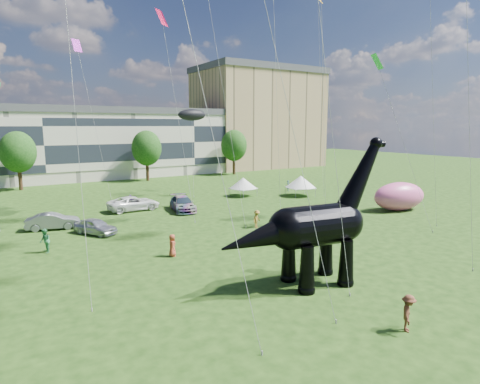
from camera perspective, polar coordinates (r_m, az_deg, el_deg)
ground at (r=24.30m, az=11.36°, el=-14.30°), size 220.00×220.00×0.00m
terrace_row at (r=78.52m, az=-26.50°, el=5.72°), size 78.00×11.00×12.00m
apartment_block at (r=98.22m, az=2.58°, el=10.15°), size 28.00×18.00×22.00m
tree_mid_left at (r=69.24m, az=-29.08°, el=5.41°), size 5.20×5.20×9.44m
tree_mid_right at (r=73.02m, az=-13.16°, el=6.48°), size 5.20×5.20×9.44m
tree_far_right at (r=80.62m, az=-0.87°, el=6.98°), size 5.20×5.20×9.44m
dinosaur_sculpture at (r=24.79m, az=10.09°, el=-5.15°), size 11.47×3.66×9.33m
car_silver at (r=38.61m, az=-19.87°, el=-4.61°), size 3.63×4.51×1.44m
car_grey at (r=41.91m, az=-25.08°, el=-3.78°), size 4.97×2.67×1.55m
car_white at (r=47.99m, az=-14.87°, el=-1.57°), size 6.06×3.05×1.64m
car_dark at (r=46.62m, az=-8.17°, el=-1.66°), size 3.44×6.05×1.65m
gazebo_near at (r=55.66m, az=0.45°, el=1.27°), size 4.49×4.49×2.60m
gazebo_far at (r=56.41m, az=8.62°, el=1.46°), size 4.89×4.89×2.86m
inflatable_pink at (r=49.80m, az=21.69°, el=-0.58°), size 7.09×4.56×3.28m
visitors at (r=32.88m, az=-16.22°, el=-6.50°), size 48.99×36.89×1.89m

